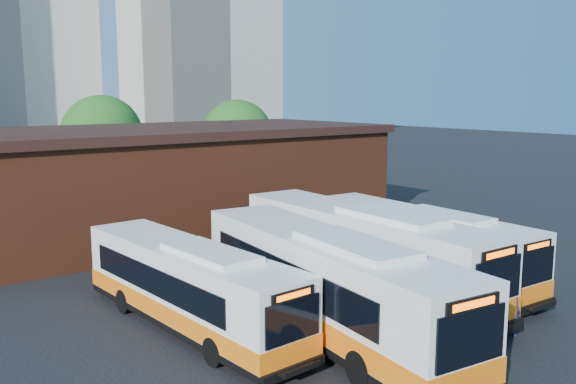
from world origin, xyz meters
TOP-DOWN VIEW (x-y plane):
  - ground at (0.00, 0.00)m, footprint 220.00×220.00m
  - bus_west at (-6.01, 4.57)m, footprint 3.11×11.86m
  - bus_midwest at (-2.55, 1.12)m, footprint 4.39×13.93m
  - bus_mideast at (1.66, 3.63)m, footprint 3.22×13.89m
  - bus_east at (5.08, 3.48)m, footprint 3.13×12.40m
  - transit_worker at (2.75, -2.83)m, footprint 0.67×0.78m
  - depot_building at (0.00, 20.00)m, footprint 28.60×12.60m
  - tree_mid at (2.00, 34.00)m, footprint 6.56×6.56m
  - tree_east at (13.00, 31.00)m, footprint 6.24×6.24m

SIDE VIEW (x-z plane):
  - ground at x=0.00m, z-range 0.00..0.00m
  - transit_worker at x=2.75m, z-range 0.00..1.80m
  - bus_west at x=-6.01m, z-range -0.15..3.05m
  - bus_east at x=5.08m, z-range -0.15..3.20m
  - bus_midwest at x=-2.55m, z-range -0.17..3.57m
  - bus_mideast at x=1.66m, z-range -0.17..3.59m
  - depot_building at x=0.00m, z-range 0.06..6.46m
  - tree_east at x=13.00m, z-range 0.85..8.81m
  - tree_mid at x=2.00m, z-range 0.90..9.26m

